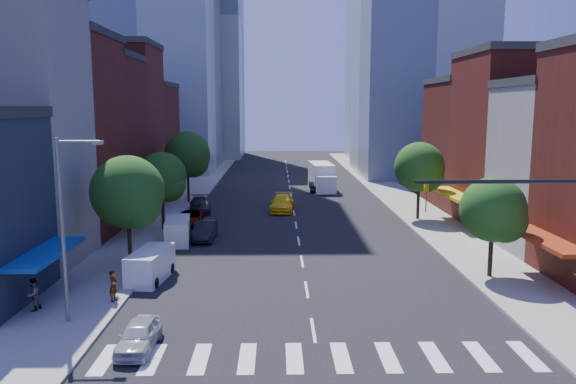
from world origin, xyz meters
name	(u,v)px	position (x,y,z in m)	size (l,w,h in m)	color
ground	(313,330)	(0.00, 0.00, 0.00)	(220.00, 220.00, 0.00)	black
sidewalk_left	(186,197)	(-12.50, 40.00, 0.07)	(5.00, 120.00, 0.15)	gray
sidewalk_right	(397,196)	(12.50, 40.00, 0.07)	(5.00, 120.00, 0.15)	gray
crosswalk	(318,358)	(0.00, -3.00, 0.01)	(19.00, 3.00, 0.01)	silver
bldg_left_2	(39,139)	(-21.00, 20.50, 8.00)	(12.00, 9.00, 16.00)	#5C1E15
bldg_left_3	(76,139)	(-21.00, 29.00, 7.50)	(12.00, 8.00, 15.00)	#541915
bldg_left_4	(103,126)	(-21.00, 37.50, 8.50)	(12.00, 9.00, 17.00)	#5C1E15
bldg_left_5	(126,139)	(-21.00, 47.00, 6.50)	(12.00, 10.00, 13.00)	#541915
bldg_right_2	(532,142)	(21.00, 24.00, 7.50)	(12.00, 10.00, 15.00)	#5C1E15
bldg_right_3	(489,145)	(21.00, 34.00, 6.50)	(12.00, 10.00, 13.00)	#541915
tower_far_w	(198,22)	(-18.00, 95.00, 28.00)	(18.00, 18.00, 56.00)	#9EA5AD
traffic_signal	(575,272)	(9.94, -4.50, 4.16)	(7.24, 2.24, 8.00)	black
streetlight	(66,219)	(-11.81, 1.00, 5.28)	(2.25, 0.25, 9.00)	slate
tree_left_near	(130,195)	(-11.35, 10.92, 4.87)	(4.80, 4.80, 7.30)	black
tree_left_mid	(163,179)	(-11.35, 21.92, 4.53)	(4.20, 4.20, 6.65)	black
tree_left_far	(189,156)	(-11.35, 35.92, 5.20)	(5.00, 5.00, 7.75)	black
tree_right_near	(496,212)	(11.65, 7.92, 4.19)	(4.00, 4.00, 6.20)	black
tree_right_far	(421,169)	(11.65, 25.92, 4.86)	(4.60, 4.60, 7.20)	black
parked_car_front	(139,336)	(-7.80, -2.00, 0.64)	(1.50, 3.74, 1.27)	#ADADB1
parked_car_second	(205,231)	(-7.50, 18.63, 0.74)	(1.57, 4.49, 1.48)	black
parked_car_third	(191,218)	(-9.50, 24.25, 0.64)	(2.11, 4.58, 1.27)	#999999
parked_car_rear	(200,205)	(-9.50, 30.50, 0.74)	(2.08, 5.11, 1.48)	black
cargo_van_near	(150,266)	(-9.52, 7.92, 0.94)	(2.32, 4.63, 1.89)	white
cargo_van_far	(178,231)	(-9.48, 17.52, 0.95)	(2.35, 4.72, 1.93)	white
taxi	(282,203)	(-1.18, 30.98, 0.82)	(2.29, 5.63, 1.63)	yellow
traffic_car_oncoming	(316,186)	(3.16, 44.29, 0.64)	(1.35, 3.88, 1.28)	black
traffic_car_far	(317,173)	(4.36, 58.21, 0.74)	(1.74, 4.32, 1.47)	#999999
box_truck	(322,178)	(4.01, 45.48, 1.61)	(3.08, 8.60, 3.40)	white
pedestrian_near	(113,286)	(-10.57, 3.87, 1.01)	(0.63, 0.41, 1.73)	#999999
pedestrian_far	(33,294)	(-14.29, 2.53, 1.00)	(0.83, 0.65, 1.71)	#999999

